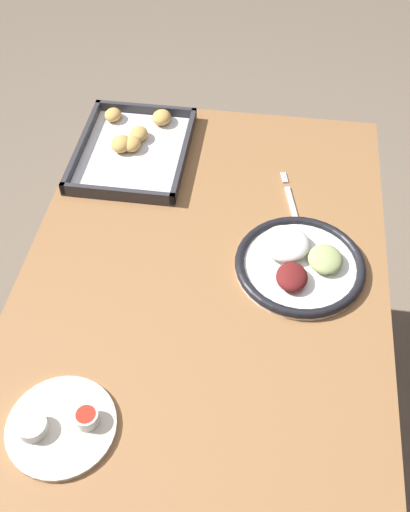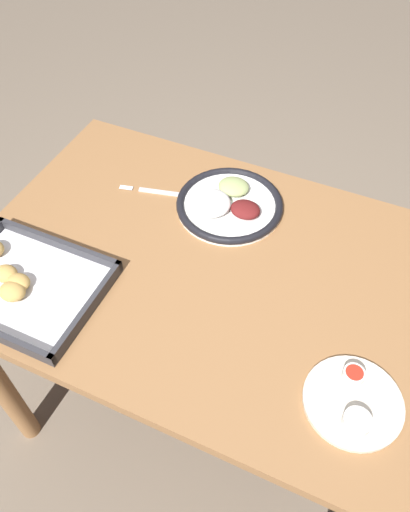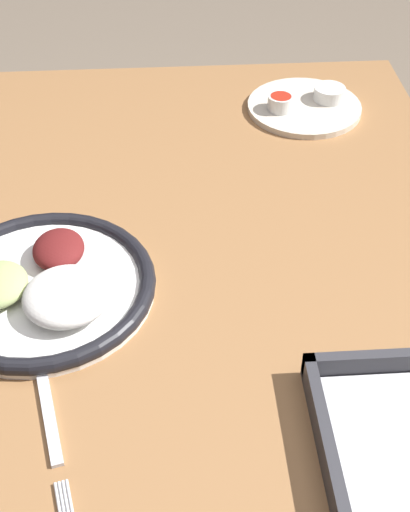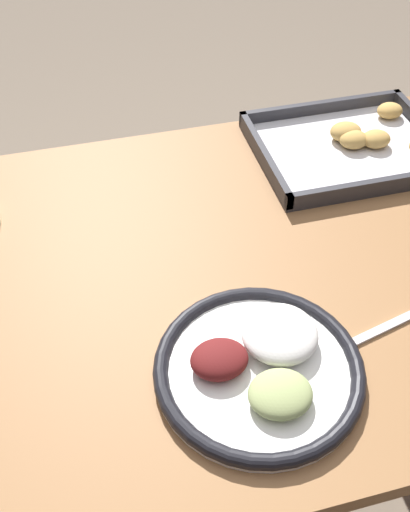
% 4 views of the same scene
% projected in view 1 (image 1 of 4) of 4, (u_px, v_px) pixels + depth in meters
% --- Properties ---
extents(ground_plane, '(8.00, 8.00, 0.00)m').
position_uv_depth(ground_plane, '(205.00, 428.00, 1.82)').
color(ground_plane, '#7A6B59').
extents(dining_table, '(1.10, 0.75, 0.76)m').
position_uv_depth(dining_table, '(204.00, 305.00, 1.34)').
color(dining_table, olive).
rests_on(dining_table, ground_plane).
extents(dinner_plate, '(0.27, 0.27, 0.05)m').
position_uv_depth(dinner_plate, '(299.00, 263.00, 1.23)').
color(dinner_plate, white).
rests_on(dinner_plate, dining_table).
extents(fork, '(0.21, 0.06, 0.00)m').
position_uv_depth(fork, '(292.00, 207.00, 1.36)').
color(fork, silver).
rests_on(fork, dining_table).
extents(saucer_plate, '(0.19, 0.19, 0.03)m').
position_uv_depth(saucer_plate, '(60.00, 425.00, 1.00)').
color(saucer_plate, beige).
rests_on(saucer_plate, dining_table).
extents(baking_tray, '(0.34, 0.27, 0.04)m').
position_uv_depth(baking_tray, '(133.00, 146.00, 1.48)').
color(baking_tray, '#333338').
rests_on(baking_tray, dining_table).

